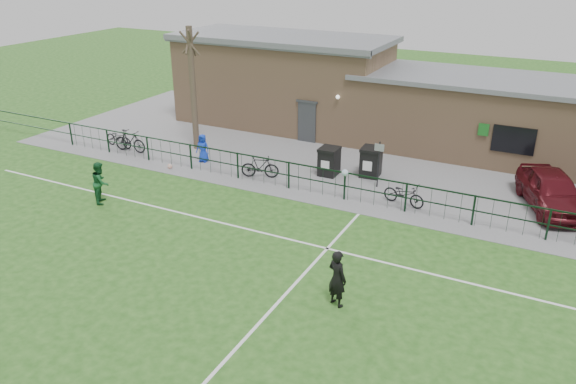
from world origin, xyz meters
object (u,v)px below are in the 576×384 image
at_px(bicycle_a, 119,138).
at_px(spectator_child, 203,148).
at_px(bare_tree, 193,90).
at_px(bicycle_e, 404,194).
at_px(sign_post, 378,165).
at_px(outfield_player, 101,182).
at_px(wheelie_bin_right, 371,163).
at_px(ball_ground, 170,166).
at_px(car_maroon, 552,191).
at_px(wheelie_bin_left, 329,162).
at_px(bicycle_d, 260,167).
at_px(bicycle_b, 130,141).

bearing_deg(bicycle_a, spectator_child, -81.49).
relative_size(bare_tree, bicycle_e, 3.46).
relative_size(sign_post, outfield_player, 1.19).
xyz_separation_m(spectator_child, outfield_player, (-0.93, -5.60, 0.15)).
xyz_separation_m(wheelie_bin_right, spectator_child, (-7.64, -1.88, 0.05)).
bearing_deg(ball_ground, sign_post, 13.79).
xyz_separation_m(bicycle_a, bicycle_e, (14.88, -0.29, -0.01)).
bearing_deg(car_maroon, bicycle_e, -178.58).
height_order(wheelie_bin_left, spectator_child, spectator_child).
xyz_separation_m(bicycle_e, outfield_player, (-10.76, -5.14, 0.36)).
xyz_separation_m(bicycle_a, outfield_player, (4.12, -5.44, 0.35)).
distance_m(sign_post, car_maroon, 6.71).
height_order(wheelie_bin_right, bicycle_a, wheelie_bin_right).
relative_size(bare_tree, bicycle_d, 3.59).
xyz_separation_m(bicycle_b, bicycle_d, (7.42, -0.04, -0.05)).
relative_size(bicycle_e, outfield_player, 1.04).
height_order(bicycle_d, ball_ground, bicycle_d).
distance_m(bicycle_a, bicycle_d, 8.44).
bearing_deg(bicycle_b, wheelie_bin_right, -80.15).
xyz_separation_m(bare_tree, sign_post, (9.76, -0.66, -1.98)).
relative_size(sign_post, bicycle_b, 1.09).
relative_size(bare_tree, spectator_child, 4.49).
bearing_deg(bicycle_e, sign_post, 61.84).
height_order(bicycle_b, outfield_player, outfield_player).
relative_size(spectator_child, outfield_player, 0.80).
distance_m(bare_tree, ball_ground, 4.14).
relative_size(wheelie_bin_left, wheelie_bin_right, 0.96).
bearing_deg(wheelie_bin_left, sign_post, -9.49).
bearing_deg(ball_ground, wheelie_bin_left, 21.02).
distance_m(bicycle_e, spectator_child, 9.84).
distance_m(bicycle_d, ball_ground, 4.36).
height_order(bicycle_b, bicycle_e, bicycle_b).
height_order(wheelie_bin_left, wheelie_bin_right, wheelie_bin_right).
bearing_deg(ball_ground, bare_tree, 101.24).
distance_m(bicycle_b, bicycle_d, 7.42).
height_order(wheelie_bin_left, bicycle_b, wheelie_bin_left).
height_order(wheelie_bin_right, ball_ground, wheelie_bin_right).
bearing_deg(bicycle_b, wheelie_bin_left, -82.20).
xyz_separation_m(bicycle_a, ball_ground, (4.19, -1.28, -0.38)).
height_order(bare_tree, bicycle_d, bare_tree).
height_order(bicycle_d, outfield_player, outfield_player).
xyz_separation_m(outfield_player, ball_ground, (0.07, 4.15, -0.72)).
relative_size(bicycle_d, outfield_player, 1.00).
relative_size(bicycle_a, bicycle_b, 0.97).
bearing_deg(wheelie_bin_left, bare_tree, 176.90).
relative_size(bicycle_b, ball_ground, 8.12).
bearing_deg(bare_tree, bicycle_e, -9.69).
height_order(wheelie_bin_left, bicycle_d, wheelie_bin_left).
xyz_separation_m(wheelie_bin_right, bicycle_d, (-4.25, -2.41, -0.11)).
xyz_separation_m(bare_tree, ball_ground, (0.58, -2.91, -2.89)).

